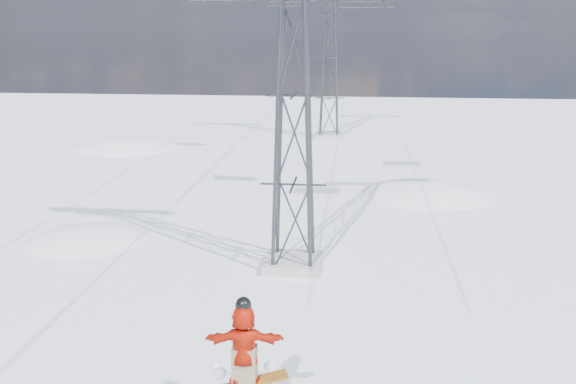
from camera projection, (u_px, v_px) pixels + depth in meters
name	position (u px, v px, depth m)	size (l,w,h in m)	color
snow_terrain	(218.00, 338.00, 36.33)	(39.00, 37.00, 22.00)	white
lift_tower_near	(294.00, 97.00, 19.24)	(5.20, 1.80, 11.43)	#999999
lift_tower_far	(330.00, 58.00, 43.31)	(5.20, 1.80, 11.43)	#999999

